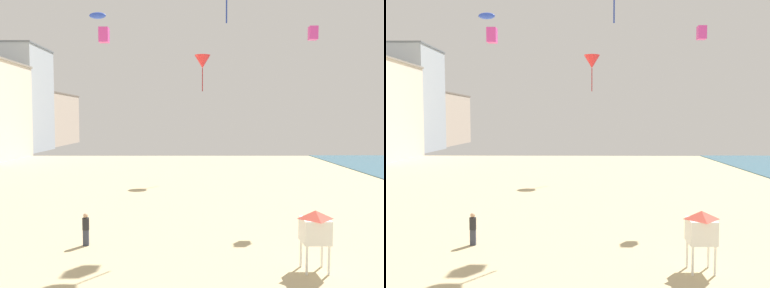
{
  "view_description": "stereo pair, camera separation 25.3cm",
  "coord_description": "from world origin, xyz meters",
  "views": [
    {
      "loc": [
        5.33,
        -8.22,
        6.35
      ],
      "look_at": [
        5.24,
        15.97,
        4.81
      ],
      "focal_mm": 37.91,
      "sensor_mm": 36.0,
      "label": 1
    },
    {
      "loc": [
        5.59,
        -8.22,
        6.35
      ],
      "look_at": [
        5.24,
        15.97,
        4.81
      ],
      "focal_mm": 37.91,
      "sensor_mm": 36.0,
      "label": 2
    }
  ],
  "objects": [
    {
      "name": "boardwalk_hotel_distant",
      "position": [
        -30.54,
        69.75,
        10.0
      ],
      "size": [
        14.97,
        12.57,
        19.99
      ],
      "color": "#ADB7C1",
      "rests_on": "ground"
    },
    {
      "name": "boardwalk_hotel_furthest",
      "position": [
        -30.54,
        88.61,
        6.14
      ],
      "size": [
        12.05,
        21.81,
        12.26
      ],
      "color": "#C6B29E",
      "rests_on": "ground"
    },
    {
      "name": "kite_flyer",
      "position": [
        0.04,
        11.64,
        0.92
      ],
      "size": [
        0.34,
        0.34,
        1.64
      ],
      "rotation": [
        0.0,
        0.0,
        3.71
      ],
      "color": "#383D4C",
      "rests_on": "ground"
    },
    {
      "name": "lifeguard_stand",
      "position": [
        10.44,
        8.29,
        1.84
      ],
      "size": [
        1.1,
        1.1,
        2.55
      ],
      "rotation": [
        0.0,
        0.0,
        0.35
      ],
      "color": "white",
      "rests_on": "ground"
    },
    {
      "name": "kite_blue_parafoil",
      "position": [
        -2.21,
        24.67,
        14.54
      ],
      "size": [
        1.33,
        0.37,
        0.52
      ],
      "color": "blue"
    },
    {
      "name": "kite_magenta_box",
      "position": [
        13.35,
        18.98,
        11.98
      ],
      "size": [
        0.55,
        0.55,
        0.87
      ],
      "color": "#DB3D9E"
    },
    {
      "name": "kite_red_delta_3",
      "position": [
        6.44,
        34.88,
        12.3
      ],
      "size": [
        1.67,
        1.67,
        3.8
      ],
      "color": "red"
    },
    {
      "name": "kite_magenta_box_2",
      "position": [
        -0.03,
        16.78,
        11.41
      ],
      "size": [
        0.57,
        0.57,
        0.9
      ],
      "color": "#DB3D9E"
    }
  ]
}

